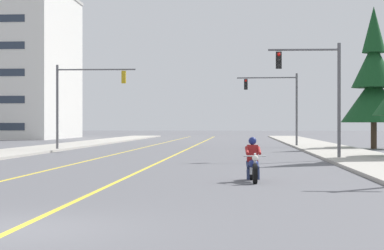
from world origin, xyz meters
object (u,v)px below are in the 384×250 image
(traffic_signal_near_right, at_px, (319,84))
(traffic_signal_near_left, at_px, (80,93))
(motorcycle_with_rider, at_px, (253,164))
(conifer_tree_right_verge_far, at_px, (374,83))
(traffic_signal_mid_right, at_px, (279,98))

(traffic_signal_near_right, distance_m, traffic_signal_near_left, 19.65)
(traffic_signal_near_right, bearing_deg, motorcycle_with_rider, -105.10)
(motorcycle_with_rider, bearing_deg, conifer_tree_right_verge_far, 72.18)
(conifer_tree_right_verge_far, bearing_deg, traffic_signal_near_left, -166.83)
(traffic_signal_mid_right, bearing_deg, traffic_signal_near_right, -87.61)
(traffic_signal_mid_right, relative_size, conifer_tree_right_verge_far, 0.56)
(traffic_signal_near_right, distance_m, traffic_signal_mid_right, 21.14)
(motorcycle_with_rider, xyz_separation_m, traffic_signal_near_left, (-11.91, 25.79, 3.57))
(traffic_signal_mid_right, bearing_deg, conifer_tree_right_verge_far, -30.56)
(traffic_signal_near_left, bearing_deg, motorcycle_with_rider, -65.20)
(traffic_signal_near_left, relative_size, conifer_tree_right_verge_far, 0.56)
(motorcycle_with_rider, xyz_separation_m, traffic_signal_mid_right, (2.88, 35.06, 3.53))
(motorcycle_with_rider, height_order, conifer_tree_right_verge_far, conifer_tree_right_verge_far)
(motorcycle_with_rider, relative_size, traffic_signal_near_left, 0.35)
(traffic_signal_near_right, relative_size, traffic_signal_mid_right, 1.00)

